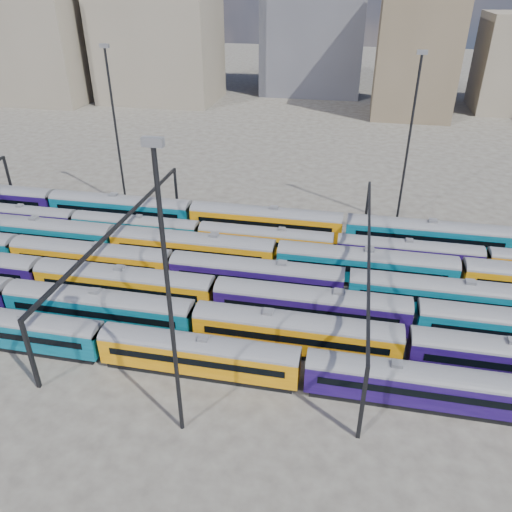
% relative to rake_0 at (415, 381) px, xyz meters
% --- Properties ---
extents(ground, '(500.00, 500.00, 0.00)m').
position_rel_rake_0_xyz_m(ground, '(-14.71, 15.00, -2.60)').
color(ground, '#403B36').
rests_on(ground, ground).
extents(rake_0, '(140.96, 2.95, 4.95)m').
position_rel_rake_0_xyz_m(rake_0, '(0.00, 0.00, 0.00)').
color(rake_0, black).
rests_on(rake_0, ground).
extents(rake_1, '(129.71, 3.16, 5.33)m').
position_rel_rake_0_xyz_m(rake_1, '(-0.55, 5.00, 0.20)').
color(rake_1, black).
rests_on(rake_1, ground).
extents(rake_2, '(153.56, 3.21, 5.41)m').
position_rel_rake_0_xyz_m(rake_2, '(-32.45, 10.00, 0.24)').
color(rake_2, black).
rests_on(rake_2, ground).
extents(rake_3, '(129.42, 3.16, 5.32)m').
position_rel_rake_0_xyz_m(rake_3, '(-28.42, 15.00, 0.19)').
color(rake_3, black).
rests_on(rake_3, ground).
extents(rake_4, '(135.10, 3.29, 5.56)m').
position_rel_rake_0_xyz_m(rake_4, '(-15.94, 20.00, 0.32)').
color(rake_4, black).
rests_on(rake_4, ground).
extents(rake_5, '(114.83, 2.80, 4.71)m').
position_rel_rake_0_xyz_m(rake_5, '(-27.90, 25.00, -0.13)').
color(rake_5, black).
rests_on(rake_5, ground).
extents(rake_6, '(137.09, 3.34, 5.64)m').
position_rel_rake_0_xyz_m(rake_6, '(-30.65, 30.00, 0.36)').
color(rake_6, black).
rests_on(rake_6, ground).
extents(gantry_1, '(0.35, 40.35, 8.03)m').
position_rel_rake_0_xyz_m(gantry_1, '(-34.71, 15.00, 4.19)').
color(gantry_1, black).
rests_on(gantry_1, ground).
extents(gantry_2, '(0.35, 40.35, 8.03)m').
position_rel_rake_0_xyz_m(gantry_2, '(-4.71, 15.00, 4.19)').
color(gantry_2, black).
rests_on(gantry_2, ground).
extents(mast_1, '(1.40, 0.50, 25.60)m').
position_rel_rake_0_xyz_m(mast_1, '(-44.71, 37.00, 11.37)').
color(mast_1, black).
rests_on(mast_1, ground).
extents(mast_2, '(1.40, 0.50, 25.60)m').
position_rel_rake_0_xyz_m(mast_2, '(-19.71, -7.00, 11.37)').
color(mast_2, black).
rests_on(mast_2, ground).
extents(mast_3, '(1.40, 0.50, 25.60)m').
position_rel_rake_0_xyz_m(mast_3, '(0.29, 39.00, 11.37)').
color(mast_3, black).
rests_on(mast_3, ground).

